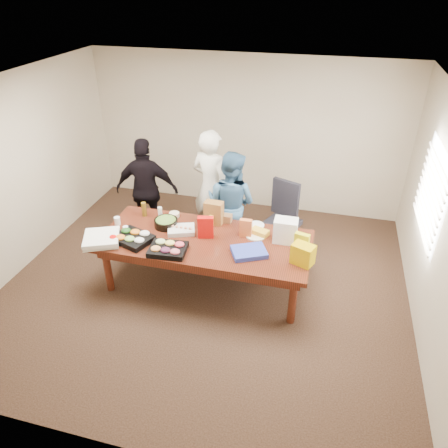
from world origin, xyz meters
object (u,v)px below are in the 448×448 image
(sheet_cake, at_px, (181,230))
(office_chair, at_px, (282,221))
(person_center, at_px, (211,187))
(person_right, at_px, (231,204))
(conference_table, at_px, (206,262))
(salad_bowl, at_px, (166,223))

(sheet_cake, bearing_deg, office_chair, 19.24)
(person_center, xyz_separation_m, person_right, (0.38, -0.27, -0.10))
(conference_table, bearing_deg, person_right, 81.95)
(person_center, bearing_deg, office_chair, -164.12)
(office_chair, bearing_deg, salad_bowl, -126.05)
(conference_table, height_order, sheet_cake, sheet_cake)
(conference_table, height_order, salad_bowl, salad_bowl)
(office_chair, height_order, sheet_cake, office_chair)
(conference_table, height_order, person_center, person_center)
(office_chair, height_order, person_center, person_center)
(person_center, relative_size, person_right, 1.12)
(conference_table, height_order, person_right, person_right)
(person_center, xyz_separation_m, sheet_cake, (-0.11, -1.09, -0.14))
(conference_table, height_order, office_chair, office_chair)
(conference_table, xyz_separation_m, salad_bowl, (-0.62, 0.18, 0.43))
(office_chair, height_order, person_right, person_right)
(person_center, height_order, person_right, person_center)
(conference_table, relative_size, person_center, 1.52)
(conference_table, distance_m, person_center, 1.33)
(conference_table, xyz_separation_m, person_right, (0.13, 0.91, 0.45))
(person_center, bearing_deg, person_right, 164.08)
(office_chair, relative_size, salad_bowl, 3.26)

